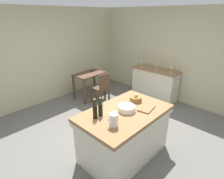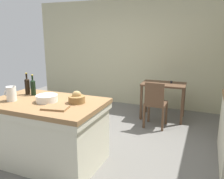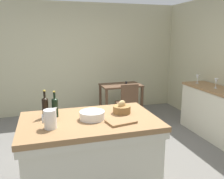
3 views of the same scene
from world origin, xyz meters
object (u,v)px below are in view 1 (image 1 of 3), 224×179
pitcher (114,120)px  wine_glass_left (157,65)px  island_table (124,132)px  writing_desk (89,77)px  wine_bottle_amber (95,110)px  wine_glass_middle (142,63)px  bread_basket (136,98)px  side_cabinet (155,84)px  wine_bottle_dark (100,108)px  wash_bowl (127,108)px  wooden_chair (101,87)px  cutting_board (146,108)px  wine_glass_far_left (171,68)px

pitcher → wine_glass_left: 3.12m
island_table → pitcher: (-0.44, -0.16, 0.52)m
writing_desk → pitcher: bearing=-122.6°
wine_bottle_amber → writing_desk: bearing=52.6°
island_table → wine_glass_middle: size_ratio=9.07×
island_table → bread_basket: bearing=12.9°
side_cabinet → wine_bottle_dark: bearing=-165.7°
writing_desk → wine_glass_left: wine_glass_left is taller
wash_bowl → wine_glass_left: bearing=20.6°
wooden_chair → wash_bowl: bearing=-121.3°
wash_bowl → wine_glass_left: wine_glass_left is taller
island_table → wine_glass_left: (2.49, 0.91, 0.55)m
side_cabinet → wine_bottle_dark: 3.02m
wine_bottle_dark → wash_bowl: bearing=-27.1°
side_cabinet → cutting_board: size_ratio=4.44×
wooden_chair → wine_glass_middle: bearing=-17.0°
wash_bowl → wine_glass_far_left: wine_glass_far_left is taller
writing_desk → wash_bowl: 2.66m
wine_bottle_dark → side_cabinet: bearing=14.3°
cutting_board → wine_bottle_dark: 0.80m
island_table → wine_glass_far_left: size_ratio=9.06×
wine_glass_left → wash_bowl: bearing=-159.4°
side_cabinet → wooden_chair: bearing=147.6°
writing_desk → wine_glass_far_left: bearing=-56.0°
side_cabinet → wine_glass_left: 0.58m
side_cabinet → wine_glass_far_left: (-0.03, -0.48, 0.57)m
bread_basket → cutting_board: bread_basket is taller
island_table → wash_bowl: (0.03, -0.01, 0.46)m
wine_glass_far_left → wine_glass_left: bearing=87.7°
wine_bottle_dark → wine_glass_middle: size_ratio=1.81×
wash_bowl → wine_glass_far_left: bearing=10.7°
island_table → writing_desk: 2.65m
writing_desk → bread_basket: bread_basket is taller
island_table → cutting_board: cutting_board is taller
side_cabinet → wash_bowl: bearing=-159.2°
pitcher → wine_glass_left: (2.93, 1.07, 0.04)m
wine_bottle_amber → wine_glass_left: wine_bottle_amber is taller
cutting_board → wine_glass_left: bearing=27.3°
wine_bottle_amber → wine_glass_middle: size_ratio=1.91×
cutting_board → wine_glass_far_left: size_ratio=1.78×
writing_desk → wine_glass_far_left: wine_glass_far_left is taller
wooden_chair → wine_glass_left: wine_glass_left is taller
wine_glass_far_left → writing_desk: bearing=124.0°
side_cabinet → cutting_board: 2.51m
island_table → side_cabinet: size_ratio=1.15×
cutting_board → wine_glass_left: size_ratio=1.70×
side_cabinet → wooden_chair: (-1.37, 0.87, 0.04)m
bread_basket → wine_glass_left: bearing=21.4°
island_table → side_cabinet: side_cabinet is taller
side_cabinet → bread_basket: size_ratio=6.23×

